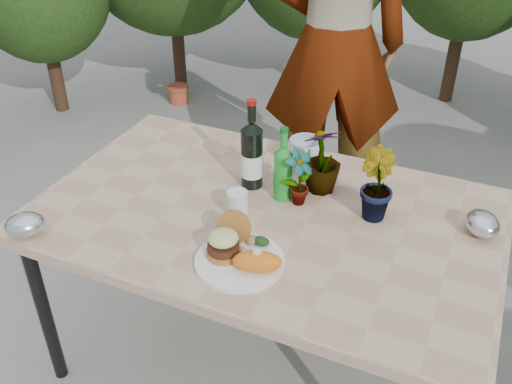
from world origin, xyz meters
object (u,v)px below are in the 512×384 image
at_px(patio_table, 265,225).
at_px(dinner_plate, 240,261).
at_px(wine_bottle, 252,155).
at_px(person, 335,45).

bearing_deg(patio_table, dinner_plate, -82.63).
relative_size(dinner_plate, wine_bottle, 0.81).
relative_size(patio_table, person, 0.82).
relative_size(wine_bottle, person, 0.18).
bearing_deg(wine_bottle, dinner_plate, -63.67).
xyz_separation_m(patio_table, dinner_plate, (0.04, -0.29, 0.06)).
relative_size(patio_table, wine_bottle, 4.62).
bearing_deg(wine_bottle, person, 96.97).
relative_size(dinner_plate, person, 0.14).
distance_m(dinner_plate, person, 1.45).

